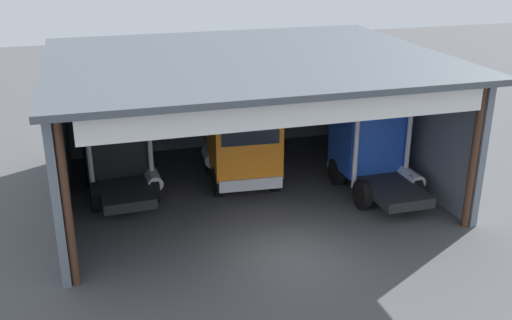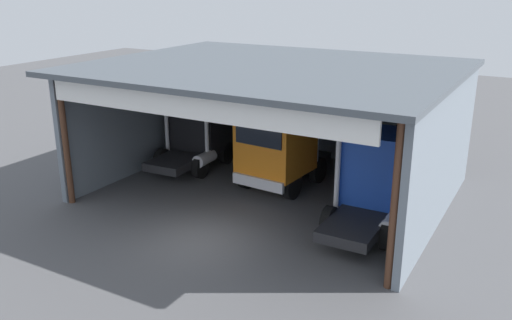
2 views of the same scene
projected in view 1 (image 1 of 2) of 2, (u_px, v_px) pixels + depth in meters
The scene contains 7 objects.
ground_plane at pixel (289, 255), 18.44m from camera, with size 80.00×80.00×0.00m, color #4C4C4F.
workshop_shed at pixel (238, 91), 22.59m from camera, with size 13.80×11.48×5.27m.
truck_black_left_bay at pixel (118, 147), 22.36m from camera, with size 2.69×4.82×3.42m.
truck_orange_center_bay at pixel (242, 140), 22.77m from camera, with size 2.74×4.85×3.51m.
truck_blue_right_bay at pixel (372, 146), 22.55m from camera, with size 2.51×4.75×3.40m.
oil_drum at pixel (267, 135), 27.76m from camera, with size 0.58×0.58×0.91m, color #197233.
tool_cart at pixel (272, 144), 26.54m from camera, with size 0.90×0.60×1.00m, color red.
Camera 1 is at (-5.52, -15.20, 9.39)m, focal length 41.78 mm.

